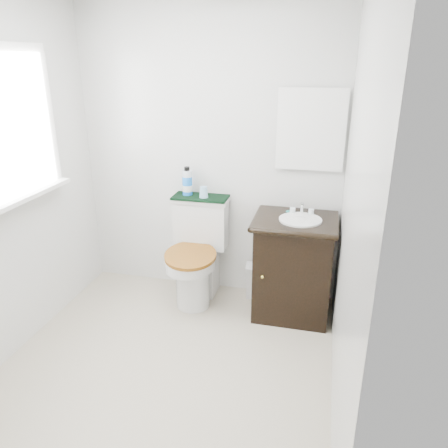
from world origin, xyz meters
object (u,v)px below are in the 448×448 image
at_px(trash_bin, 257,280).
at_px(cup, 204,192).
at_px(vanity, 294,265).
at_px(mouthwash_bottle, 187,182).
at_px(toilet, 197,258).

xyz_separation_m(trash_bin, cup, (-0.46, -0.03, 0.78)).
bearing_deg(vanity, trash_bin, 148.17).
height_order(vanity, mouthwash_bottle, mouthwash_bottle).
height_order(mouthwash_bottle, cup, mouthwash_bottle).
height_order(toilet, vanity, vanity).
relative_size(vanity, trash_bin, 3.14).
bearing_deg(toilet, cup, 70.27).
height_order(trash_bin, mouthwash_bottle, mouthwash_bottle).
relative_size(trash_bin, mouthwash_bottle, 1.23).
relative_size(toilet, vanity, 0.94).
bearing_deg(cup, toilet, -109.73).
distance_m(trash_bin, cup, 0.91).
bearing_deg(toilet, vanity, -4.24).
bearing_deg(mouthwash_bottle, toilet, -51.10).
bearing_deg(cup, mouthwash_bottle, 163.95).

